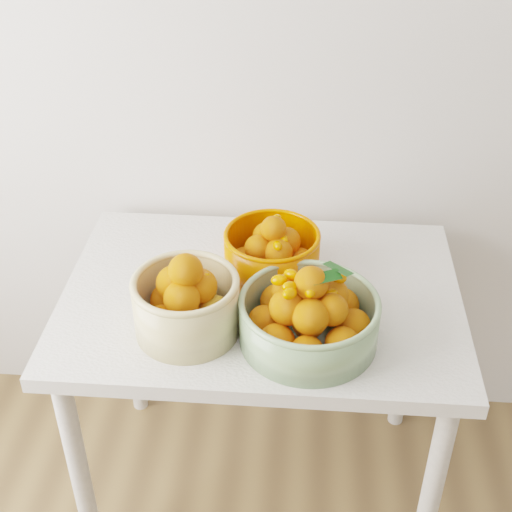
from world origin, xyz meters
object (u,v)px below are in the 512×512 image
(table, at_px, (261,321))
(bowl_green, at_px, (309,316))
(bowl_cream, at_px, (186,303))
(bowl_orange, at_px, (272,253))

(table, bearing_deg, bowl_green, -55.18)
(bowl_cream, height_order, bowl_green, bowl_cream)
(bowl_cream, xyz_separation_m, bowl_green, (0.28, -0.01, -0.01))
(bowl_orange, bearing_deg, table, -107.29)
(table, height_order, bowl_green, bowl_green)
(bowl_green, distance_m, bowl_orange, 0.26)
(bowl_cream, relative_size, bowl_orange, 0.93)
(bowl_green, bearing_deg, bowl_cream, 177.24)
(bowl_green, height_order, bowl_orange, bowl_green)
(bowl_cream, bearing_deg, bowl_orange, 51.24)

